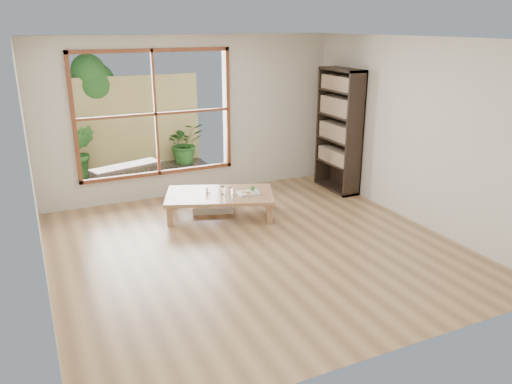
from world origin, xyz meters
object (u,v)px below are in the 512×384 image
low_table (220,196)px  bookshelf (339,131)px  food_tray (249,192)px  garden_bench (126,169)px

low_table → bookshelf: 2.45m
low_table → food_tray: size_ratio=5.34×
low_table → garden_bench: garden_bench is taller
low_table → food_tray: 0.45m
food_tray → low_table: bearing=165.3°
bookshelf → food_tray: size_ratio=6.13×
food_tray → garden_bench: size_ratio=0.26×
garden_bench → low_table: bearing=-79.9°
bookshelf → food_tray: (-1.90, -0.50, -0.66)m
bookshelf → garden_bench: bookshelf is taller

